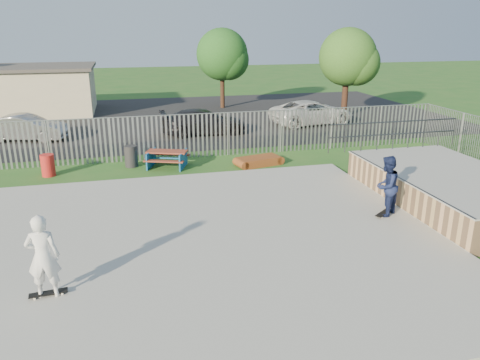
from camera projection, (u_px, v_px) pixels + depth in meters
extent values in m
plane|color=#255D1F|center=(170.00, 247.00, 12.77)|extent=(120.00, 120.00, 0.00)
cube|color=#A1A19C|center=(170.00, 245.00, 12.74)|extent=(15.00, 12.00, 0.15)
cube|color=tan|center=(450.00, 190.00, 15.69)|extent=(4.00, 7.00, 1.05)
cube|color=#9E9E99|center=(453.00, 174.00, 15.52)|extent=(4.05, 7.05, 0.04)
cylinder|color=#383A3F|center=(400.00, 178.00, 15.06)|extent=(0.06, 7.00, 0.06)
cube|color=maroon|center=(167.00, 152.00, 19.81)|extent=(1.81, 1.21, 0.06)
cube|color=maroon|center=(163.00, 161.00, 19.37)|extent=(1.67, 0.84, 0.05)
cube|color=maroon|center=(171.00, 154.00, 20.43)|extent=(1.67, 0.84, 0.05)
cube|color=#155490|center=(167.00, 159.00, 19.92)|extent=(1.87, 1.76, 0.69)
cube|color=brown|center=(259.00, 161.00, 20.26)|extent=(1.92, 1.27, 0.35)
cylinder|color=red|center=(48.00, 165.00, 18.71)|extent=(0.53, 0.53, 0.88)
cylinder|color=#232325|center=(131.00, 156.00, 19.95)|extent=(0.55, 0.55, 0.91)
cube|color=black|center=(140.00, 119.00, 30.28)|extent=(40.00, 18.00, 0.02)
imported|color=#A0A0A4|center=(26.00, 128.00, 24.38)|extent=(4.33, 2.36, 1.35)
imported|color=black|center=(204.00, 122.00, 25.82)|extent=(4.79, 2.06, 1.37)
imported|color=silver|center=(312.00, 112.00, 28.50)|extent=(5.45, 3.15, 1.43)
cube|color=beige|center=(16.00, 92.00, 31.68)|extent=(10.00, 6.00, 3.00)
cube|color=#4C4742|center=(13.00, 68.00, 31.18)|extent=(10.40, 6.40, 0.20)
cylinder|color=#392317|center=(222.00, 85.00, 33.98)|extent=(0.31, 0.31, 3.27)
sphere|color=#204F1B|center=(222.00, 54.00, 33.29)|extent=(3.66, 3.66, 3.66)
cylinder|color=#3A2217|center=(345.00, 91.00, 30.78)|extent=(0.40, 0.40, 3.30)
sphere|color=#2F571D|center=(348.00, 57.00, 30.09)|extent=(3.69, 3.69, 3.69)
cube|color=black|center=(383.00, 213.00, 14.54)|extent=(0.77, 0.63, 0.02)
cube|color=black|center=(48.00, 293.00, 10.19)|extent=(0.82, 0.29, 0.02)
imported|color=#161F46|center=(386.00, 186.00, 14.27)|extent=(1.17, 1.12, 1.90)
imported|color=white|center=(43.00, 256.00, 9.91)|extent=(0.72, 0.49, 1.90)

